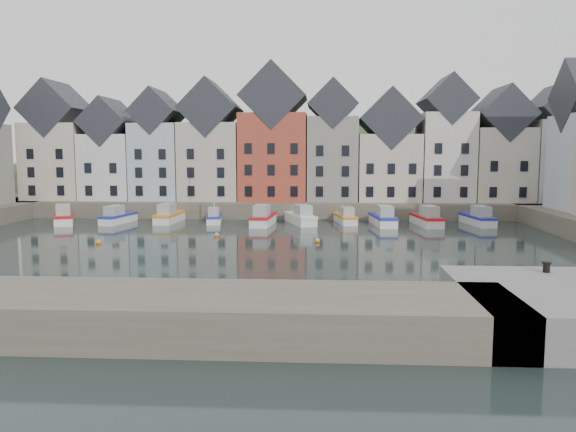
{
  "coord_description": "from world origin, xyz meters",
  "views": [
    {
      "loc": [
        6.22,
        -46.6,
        8.4
      ],
      "look_at": [
        3.21,
        6.0,
        2.33
      ],
      "focal_mm": 35.0,
      "sensor_mm": 36.0,
      "label": 1
    }
  ],
  "objects": [
    {
      "name": "ground",
      "position": [
        0.0,
        0.0,
        0.0
      ],
      "size": [
        260.0,
        260.0,
        0.0
      ],
      "primitive_type": "plane",
      "color": "black",
      "rests_on": "ground"
    },
    {
      "name": "far_quay",
      "position": [
        0.0,
        30.0,
        1.0
      ],
      "size": [
        90.0,
        16.0,
        2.0
      ],
      "primitive_type": "cube",
      "color": "brown",
      "rests_on": "ground"
    },
    {
      "name": "hillside",
      "position": [
        0.02,
        56.0,
        -17.96
      ],
      "size": [
        153.6,
        70.4,
        64.0
      ],
      "color": "#2A361B",
      "rests_on": "ground"
    },
    {
      "name": "far_terrace",
      "position": [
        3.21,
        28.0,
        8.88
      ],
      "size": [
        72.37,
        8.16,
        17.78
      ],
      "color": "beige",
      "rests_on": "far_quay"
    },
    {
      "name": "mooring_buoys",
      "position": [
        -4.0,
        5.33,
        0.15
      ],
      "size": [
        20.5,
        5.5,
        0.5
      ],
      "color": "orange",
      "rests_on": "ground"
    },
    {
      "name": "boat_a",
      "position": [
        -23.67,
        16.82,
        0.76
      ],
      "size": [
        4.55,
        6.94,
        2.56
      ],
      "rotation": [
        0.0,
        0.0,
        0.41
      ],
      "color": "silver",
      "rests_on": "ground"
    },
    {
      "name": "boat_b",
      "position": [
        -17.55,
        17.61,
        0.7
      ],
      "size": [
        2.86,
        6.37,
        2.36
      ],
      "rotation": [
        0.0,
        0.0,
        -0.16
      ],
      "color": "silver",
      "rests_on": "ground"
    },
    {
      "name": "boat_c",
      "position": [
        -11.7,
        18.73,
        0.76
      ],
      "size": [
        2.41,
        6.72,
        2.54
      ],
      "rotation": [
        0.0,
        0.0,
        -0.05
      ],
      "color": "silver",
      "rests_on": "ground"
    },
    {
      "name": "boat_d",
      "position": [
        -6.28,
        18.68,
        0.67
      ],
      "size": [
        2.43,
        5.54,
        10.24
      ],
      "rotation": [
        0.0,
        0.0,
        0.15
      ],
      "color": "silver",
      "rests_on": "ground"
    },
    {
      "name": "boat_e",
      "position": [
        -0.29,
        16.93,
        0.78
      ],
      "size": [
        2.63,
        6.98,
        2.63
      ],
      "rotation": [
        0.0,
        0.0,
        -0.07
      ],
      "color": "silver",
      "rests_on": "ground"
    },
    {
      "name": "boat_f",
      "position": [
        4.02,
        18.12,
        0.75
      ],
      "size": [
        4.17,
        6.89,
        2.53
      ],
      "rotation": [
        0.0,
        0.0,
        0.35
      ],
      "color": "silver",
      "rests_on": "ground"
    },
    {
      "name": "boat_g",
      "position": [
        9.24,
        19.13,
        0.65
      ],
      "size": [
        2.79,
        5.92,
        2.18
      ],
      "rotation": [
        0.0,
        0.0,
        0.19
      ],
      "color": "silver",
      "rests_on": "ground"
    },
    {
      "name": "boat_h",
      "position": [
        13.44,
        17.42,
        0.77
      ],
      "size": [
        2.77,
        6.88,
        2.57
      ],
      "rotation": [
        0.0,
        0.0,
        0.11
      ],
      "color": "silver",
      "rests_on": "ground"
    },
    {
      "name": "boat_i",
      "position": [
        18.38,
        17.39,
        0.77
      ],
      "size": [
        2.95,
        6.95,
        2.59
      ],
      "rotation": [
        0.0,
        0.0,
        0.13
      ],
      "color": "silver",
      "rests_on": "ground"
    },
    {
      "name": "boat_j",
      "position": [
        24.36,
        18.35,
        0.74
      ],
      "size": [
        2.87,
        6.69,
        2.49
      ],
      "rotation": [
        0.0,
        0.0,
        0.14
      ],
      "color": "silver",
      "rests_on": "ground"
    },
    {
      "name": "mooring_bollard",
      "position": [
        18.29,
        -16.54,
        2.31
      ],
      "size": [
        0.48,
        0.48,
        0.56
      ],
      "color": "black",
      "rests_on": "near_quay"
    }
  ]
}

